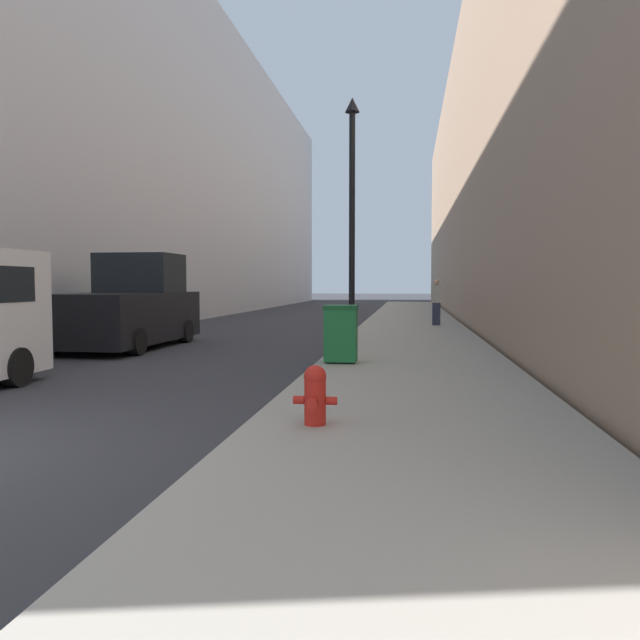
% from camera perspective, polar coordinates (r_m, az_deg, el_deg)
% --- Properties ---
extents(sidewalk_right, '(3.75, 60.00, 0.15)m').
position_cam_1_polar(sidewalk_right, '(22.85, 8.40, -0.68)').
color(sidewalk_right, '#9E998E').
rests_on(sidewalk_right, ground).
extents(building_left_glass, '(12.00, 60.00, 15.63)m').
position_cam_1_polar(building_left_glass, '(35.02, -18.80, 13.28)').
color(building_left_glass, '#BCBCC1').
rests_on(building_left_glass, ground).
extents(building_right_stone, '(12.00, 60.00, 13.44)m').
position_cam_1_polar(building_right_stone, '(32.24, 23.09, 12.10)').
color(building_right_stone, '#9E7F66').
rests_on(building_right_stone, ground).
extents(fire_hydrant, '(0.47, 0.36, 0.64)m').
position_cam_1_polar(fire_hydrant, '(6.73, -0.46, -6.75)').
color(fire_hydrant, red).
rests_on(fire_hydrant, sidewalk_right).
extents(trash_bin, '(0.62, 0.62, 1.10)m').
position_cam_1_polar(trash_bin, '(11.98, 1.93, -1.20)').
color(trash_bin, '#1E7538').
rests_on(trash_bin, sidewalk_right).
extents(lamppost, '(0.37, 0.37, 6.21)m').
position_cam_1_polar(lamppost, '(16.14, 2.95, 9.94)').
color(lamppost, black).
rests_on(lamppost, sidewalk_right).
extents(pickup_truck, '(2.27, 5.16, 2.48)m').
position_cam_1_polar(pickup_truck, '(17.04, -17.05, 1.00)').
color(pickup_truck, black).
rests_on(pickup_truck, ground).
extents(pedestrian_on_sidewalk, '(0.34, 0.22, 1.69)m').
position_cam_1_polar(pedestrian_on_sidewalk, '(23.16, 10.59, 1.64)').
color(pedestrian_on_sidewalk, '#2D3347').
rests_on(pedestrian_on_sidewalk, sidewalk_right).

